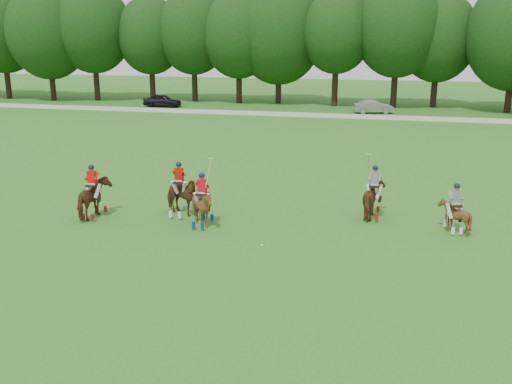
% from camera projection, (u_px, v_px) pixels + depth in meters
% --- Properties ---
extents(ground, '(180.00, 180.00, 0.00)m').
position_uv_depth(ground, '(199.00, 255.00, 21.29)').
color(ground, '#2B6D1F').
rests_on(ground, ground).
extents(tree_line, '(117.98, 14.32, 14.75)m').
position_uv_depth(tree_line, '(340.00, 33.00, 64.08)').
color(tree_line, black).
rests_on(tree_line, ground).
extents(boundary_rail, '(120.00, 0.10, 0.44)m').
position_uv_depth(boundary_rail, '(324.00, 115.00, 56.85)').
color(boundary_rail, white).
rests_on(boundary_rail, ground).
extents(car_left, '(4.40, 1.96, 1.47)m').
position_uv_depth(car_left, '(162.00, 100.00, 65.25)').
color(car_left, black).
rests_on(car_left, ground).
extents(car_mid, '(4.32, 2.40, 1.35)m').
position_uv_depth(car_mid, '(374.00, 107.00, 59.89)').
color(car_mid, '#9D9DA2').
rests_on(car_mid, ground).
extents(polo_red_a, '(1.30, 2.11, 2.44)m').
position_uv_depth(polo_red_a, '(94.00, 198.00, 25.44)').
color(polo_red_a, '#472313').
rests_on(polo_red_a, ground).
extents(polo_red_b, '(1.80, 1.54, 2.49)m').
position_uv_depth(polo_red_b, '(180.00, 196.00, 25.79)').
color(polo_red_b, '#472313').
rests_on(polo_red_b, ground).
extents(polo_red_c, '(1.39, 1.55, 2.90)m').
position_uv_depth(polo_red_c, '(203.00, 207.00, 24.31)').
color(polo_red_c, '#472313').
rests_on(polo_red_c, ground).
extents(polo_stripe_a, '(1.27, 2.06, 2.96)m').
position_uv_depth(polo_stripe_a, '(374.00, 199.00, 25.42)').
color(polo_stripe_a, '#472313').
rests_on(polo_stripe_a, ground).
extents(polo_stripe_b, '(1.36, 1.46, 2.10)m').
position_uv_depth(polo_stripe_b, '(454.00, 215.00, 23.61)').
color(polo_stripe_b, '#472313').
rests_on(polo_stripe_b, ground).
extents(polo_ball, '(0.09, 0.09, 0.09)m').
position_uv_depth(polo_ball, '(262.00, 245.00, 22.17)').
color(polo_ball, white).
rests_on(polo_ball, ground).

